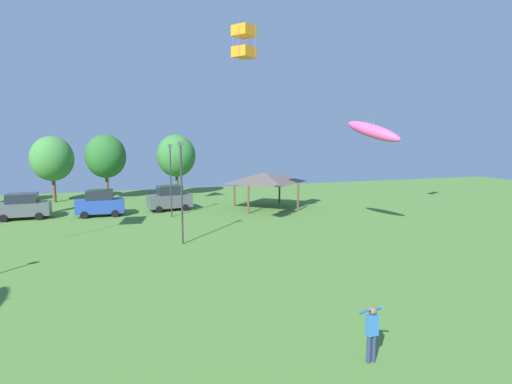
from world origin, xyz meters
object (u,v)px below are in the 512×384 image
object	(u,v)px
parked_car_third_from_left	(170,198)
treeline_tree_4	(176,156)
kite_flying_1	(244,42)
kite_flying_0	(373,131)
park_pavilion	(265,178)
treeline_tree_3	(106,156)
person_standing_near_foreground	(372,330)
parked_car_second_from_left	(100,203)
treeline_tree_2	(52,159)
light_post_0	(171,176)
light_post_1	(182,187)
parked_car_leftmost	(23,206)

from	to	relation	value
parked_car_third_from_left	treeline_tree_4	size ratio (longest dim) A/B	0.58
parked_car_third_from_left	kite_flying_1	bearing A→B (deg)	-79.54
kite_flying_1	treeline_tree_4	bearing A→B (deg)	94.26
kite_flying_0	parked_car_third_from_left	bearing A→B (deg)	132.27
park_pavilion	treeline_tree_3	distance (m)	19.21
person_standing_near_foreground	treeline_tree_3	bearing A→B (deg)	100.54
park_pavilion	parked_car_third_from_left	bearing A→B (deg)	168.38
parked_car_third_from_left	treeline_tree_4	world-z (taller)	treeline_tree_4
person_standing_near_foreground	parked_car_second_from_left	distance (m)	29.39
kite_flying_0	treeline_tree_2	world-z (taller)	kite_flying_0
treeline_tree_2	light_post_0	bearing A→B (deg)	-49.33
kite_flying_1	parked_car_third_from_left	distance (m)	17.38
kite_flying_1	light_post_1	distance (m)	10.84
person_standing_near_foreground	treeline_tree_4	distance (m)	39.90
kite_flying_1	light_post_0	bearing A→B (deg)	116.57
light_post_0	parked_car_third_from_left	bearing A→B (deg)	85.48
person_standing_near_foreground	treeline_tree_2	size ratio (longest dim) A/B	0.25
parked_car_second_from_left	treeline_tree_3	bearing A→B (deg)	90.55
kite_flying_0	treeline_tree_3	xyz separation A→B (m)	(-18.70, 24.13, -2.48)
light_post_0	treeline_tree_2	world-z (taller)	treeline_tree_2
light_post_1	treeline_tree_4	xyz separation A→B (m)	(3.01, 23.70, 1.11)
parked_car_third_from_left	light_post_1	world-z (taller)	light_post_1
treeline_tree_2	light_post_1	bearing A→B (deg)	-64.93
kite_flying_0	parked_car_leftmost	distance (m)	29.58
person_standing_near_foreground	treeline_tree_3	world-z (taller)	treeline_tree_3
park_pavilion	light_post_1	size ratio (longest dim) A/B	0.98
park_pavilion	treeline_tree_2	xyz separation A→B (m)	(-20.43, 11.30, 1.68)
kite_flying_0	treeline_tree_3	bearing A→B (deg)	127.78
park_pavilion	light_post_0	distance (m)	9.55
person_standing_near_foreground	parked_car_leftmost	distance (m)	32.47
person_standing_near_foreground	parked_car_third_from_left	distance (m)	29.14
kite_flying_0	treeline_tree_3	size ratio (longest dim) A/B	0.59
light_post_1	treeline_tree_2	xyz separation A→B (m)	(-10.50, 22.45, 1.02)
person_standing_near_foreground	kite_flying_0	xyz separation A→B (m)	(10.39, 14.90, 6.37)
treeline_tree_2	treeline_tree_4	distance (m)	13.57
park_pavilion	treeline_tree_4	size ratio (longest dim) A/B	0.88
parked_car_second_from_left	treeline_tree_2	size ratio (longest dim) A/B	0.57
light_post_1	parked_car_second_from_left	bearing A→B (deg)	114.31
parked_car_second_from_left	parked_car_third_from_left	bearing A→B (deg)	11.36
light_post_1	parked_car_leftmost	bearing A→B (deg)	132.37
light_post_1	person_standing_near_foreground	bearing A→B (deg)	-78.52
person_standing_near_foreground	kite_flying_1	xyz separation A→B (m)	(1.43, 17.33, 12.39)
person_standing_near_foreground	light_post_0	bearing A→B (deg)	94.59
kite_flying_1	parked_car_second_from_left	xyz separation A→B (m)	(-10.12, 10.74, -12.27)
parked_car_leftmost	park_pavilion	xyz separation A→B (m)	(21.62, -1.67, 1.97)
parked_car_leftmost	parked_car_second_from_left	xyz separation A→B (m)	(6.24, -0.76, 0.05)
kite_flying_0	parked_car_third_from_left	size ratio (longest dim) A/B	1.02
parked_car_third_from_left	treeline_tree_3	distance (m)	12.17
light_post_1	light_post_0	bearing A→B (deg)	86.87
person_standing_near_foreground	light_post_1	xyz separation A→B (m)	(-3.25, 16.01, 2.71)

